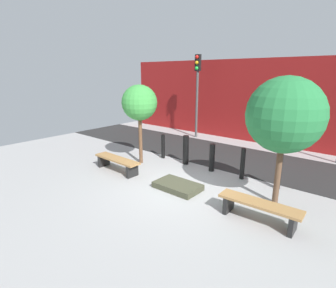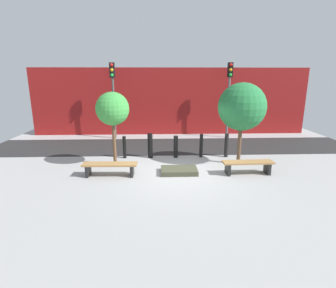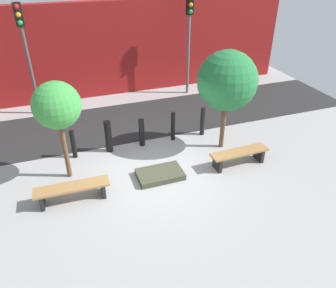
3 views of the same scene
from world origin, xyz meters
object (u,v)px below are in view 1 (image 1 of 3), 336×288
at_px(bench_right, 259,208).
at_px(bollard_right, 243,164).
at_px(planter_bed, 178,186).
at_px(tree_behind_left_bench, 139,103).
at_px(bollard_far_right, 279,172).
at_px(traffic_light_west, 197,82).
at_px(bench_left, 117,162).
at_px(tree_behind_right_bench, 285,115).
at_px(bollard_left, 186,150).
at_px(bollard_far_left, 163,146).
at_px(bollard_center, 212,158).

xyz_separation_m(bench_right, bollard_right, (-1.35, 2.09, 0.17)).
relative_size(planter_bed, tree_behind_left_bench, 0.46).
distance_m(bollard_far_right, traffic_light_west, 6.94).
height_order(bench_left, tree_behind_left_bench, tree_behind_left_bench).
distance_m(tree_behind_right_bench, bollard_left, 4.06).
xyz_separation_m(tree_behind_left_bench, bollard_right, (3.55, 0.96, -1.70)).
relative_size(bench_left, traffic_light_west, 0.46).
bearing_deg(bollard_right, bollard_left, 180.00).
xyz_separation_m(bollard_right, bollard_far_right, (1.10, 0.00, 0.01)).
xyz_separation_m(bollard_left, bollard_far_right, (3.29, 0.00, -0.02)).
xyz_separation_m(bollard_far_left, bollard_right, (3.29, 0.00, 0.03)).
distance_m(bench_right, tree_behind_right_bench, 2.24).
relative_size(tree_behind_left_bench, bollard_center, 3.02).
distance_m(tree_behind_right_bench, bollard_center, 3.19).
relative_size(tree_behind_left_bench, tree_behind_right_bench, 0.90).
xyz_separation_m(bench_left, tree_behind_left_bench, (0.00, 1.13, 1.88)).
distance_m(tree_behind_left_bench, bollard_far_left, 2.00).
distance_m(bollard_left, bollard_center, 1.10).
distance_m(tree_behind_left_bench, bollard_right, 4.05).
height_order(bench_right, bollard_far_left, bollard_far_left).
bearing_deg(bollard_left, bollard_center, 0.00).
bearing_deg(bollard_far_right, tree_behind_right_bench, -75.18).
xyz_separation_m(bollard_center, bollard_far_right, (2.19, 0.00, 0.04)).
distance_m(bench_left, bollard_far_left, 2.11).
bearing_deg(planter_bed, bench_left, -175.33).
bearing_deg(bollard_left, bollard_right, 0.00).
bearing_deg(traffic_light_west, bench_left, -82.87).
height_order(tree_behind_right_bench, bollard_left, tree_behind_right_bench).
bearing_deg(bollard_far_right, bollard_right, 180.00).
xyz_separation_m(bench_left, bollard_center, (2.45, 2.09, 0.14)).
bearing_deg(bench_right, bollard_right, 121.41).
bearing_deg(bollard_left, traffic_light_west, 119.08).
xyz_separation_m(tree_behind_right_bench, bollard_far_left, (-4.64, 0.96, -1.80)).
height_order(bench_right, traffic_light_west, traffic_light_west).
bearing_deg(bollard_center, bollard_left, 180.00).
relative_size(bench_right, planter_bed, 1.39).
bearing_deg(bollard_left, tree_behind_right_bench, -15.18).
bearing_deg(tree_behind_right_bench, planter_bed, -159.29).
relative_size(tree_behind_right_bench, bollard_center, 3.37).
xyz_separation_m(bollard_center, bollard_right, (1.10, 0.00, 0.03)).
bearing_deg(planter_bed, traffic_light_west, 119.45).
height_order(bollard_center, bollard_right, bollard_right).
xyz_separation_m(tree_behind_left_bench, tree_behind_right_bench, (4.90, -0.00, 0.06)).
bearing_deg(bollard_far_left, tree_behind_right_bench, -11.70).
height_order(bollard_far_left, bollard_right, bollard_right).
bearing_deg(bollard_far_right, bollard_far_left, 180.00).
xyz_separation_m(bollard_center, traffic_light_west, (-3.18, 3.74, 2.34)).
relative_size(bollard_right, traffic_light_west, 0.25).
distance_m(bench_left, bench_right, 4.90).
relative_size(tree_behind_right_bench, bollard_left, 2.98).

